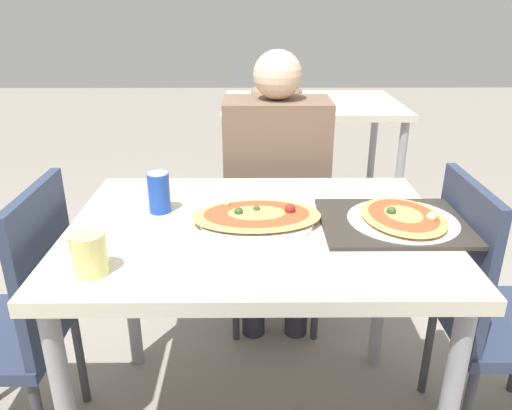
{
  "coord_description": "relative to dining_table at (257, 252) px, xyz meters",
  "views": [
    {
      "loc": [
        -0.01,
        -1.31,
        1.39
      ],
      "look_at": [
        -0.0,
        0.0,
        0.84
      ],
      "focal_mm": 35.0,
      "sensor_mm": 36.0,
      "label": 1
    }
  ],
  "objects": [
    {
      "name": "chair_side_left",
      "position": [
        -0.73,
        -0.04,
        -0.19
      ],
      "size": [
        0.4,
        0.4,
        0.9
      ],
      "rotation": [
        0.0,
        0.0,
        1.57
      ],
      "color": "#2D3851",
      "rests_on": "ground_plane"
    },
    {
      "name": "soda_can",
      "position": [
        -0.29,
        0.1,
        0.15
      ],
      "size": [
        0.07,
        0.07,
        0.12
      ],
      "color": "#1E47B2",
      "rests_on": "dining_table"
    },
    {
      "name": "pizza_main",
      "position": [
        -0.0,
        0.01,
        0.11
      ],
      "size": [
        0.39,
        0.33,
        0.06
      ],
      "color": "white",
      "rests_on": "dining_table"
    },
    {
      "name": "pizza_second",
      "position": [
        0.42,
        -0.0,
        0.11
      ],
      "size": [
        0.32,
        0.33,
        0.05
      ],
      "color": "white",
      "rests_on": "dining_table"
    },
    {
      "name": "dining_table",
      "position": [
        0.0,
        0.0,
        0.0
      ],
      "size": [
        1.08,
        0.8,
        0.78
      ],
      "color": "beige",
      "rests_on": "ground_plane"
    },
    {
      "name": "background_table",
      "position": [
        0.32,
        1.83,
        0.03
      ],
      "size": [
        1.1,
        0.8,
        0.9
      ],
      "color": "beige",
      "rests_on": "ground_plane"
    },
    {
      "name": "serving_tray",
      "position": [
        0.4,
        -0.0,
        0.09
      ],
      "size": [
        0.42,
        0.33,
        0.01
      ],
      "color": "#332D28",
      "rests_on": "dining_table"
    },
    {
      "name": "chair_side_right",
      "position": [
        0.73,
        -0.0,
        -0.19
      ],
      "size": [
        0.4,
        0.4,
        0.9
      ],
      "rotation": [
        0.0,
        0.0,
        -1.57
      ],
      "color": "#2D3851",
      "rests_on": "ground_plane"
    },
    {
      "name": "drink_glass",
      "position": [
        -0.4,
        -0.27,
        0.14
      ],
      "size": [
        0.08,
        0.08,
        0.1
      ],
      "color": "#E0DB7F",
      "rests_on": "dining_table"
    },
    {
      "name": "person_seated",
      "position": [
        0.08,
        0.62,
        0.01
      ],
      "size": [
        0.42,
        0.27,
        1.21
      ],
      "rotation": [
        0.0,
        0.0,
        3.14
      ],
      "color": "#2D2D38",
      "rests_on": "ground_plane"
    },
    {
      "name": "chair_far_seated",
      "position": [
        0.08,
        0.73,
        -0.19
      ],
      "size": [
        0.4,
        0.4,
        0.9
      ],
      "rotation": [
        0.0,
        0.0,
        3.14
      ],
      "color": "#2D3851",
      "rests_on": "ground_plane"
    }
  ]
}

